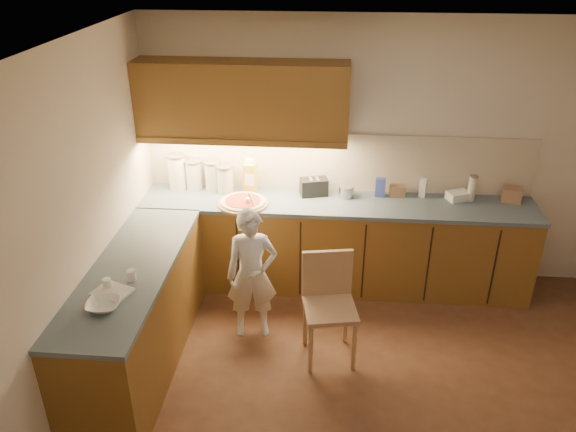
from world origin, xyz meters
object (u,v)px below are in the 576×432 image
Objects in this scene: wooden_chair at (329,299)px; toaster at (314,187)px; child at (252,274)px; oil_jug at (250,177)px; pizza_on_board at (243,202)px.

toaster is (-0.19, 1.19, 0.47)m from wooden_chair.
oil_jug is at bearing 87.85° from child.
oil_jug is at bearing 113.66° from wooden_chair.
wooden_chair is at bearing -28.14° from child.
oil_jug reaches higher than wooden_chair.
toaster is (0.62, -0.01, -0.08)m from oil_jug.
oil_jug is (0.03, 0.28, 0.14)m from pizza_on_board.
oil_jug is 0.63m from toaster.
pizza_on_board is at bearing -96.08° from oil_jug.
wooden_chair is 3.20× the size of toaster.
wooden_chair is 1.30m from toaster.
child is 0.70m from wooden_chair.
oil_jug is (-0.15, 0.99, 0.48)m from child.
wooden_chair is (0.66, -0.21, -0.07)m from child.
wooden_chair is at bearing -55.99° from oil_jug.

